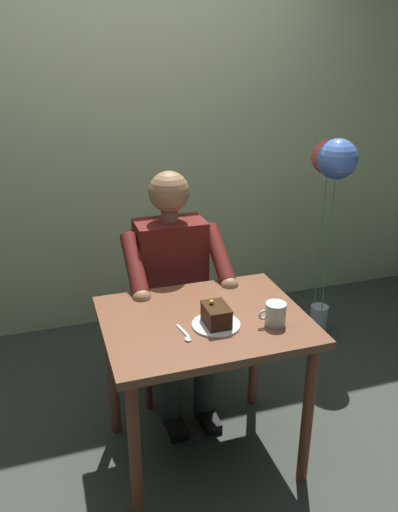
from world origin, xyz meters
TOP-DOWN VIEW (x-y plane):
  - ground_plane at (0.00, 0.00)m, footprint 14.00×14.00m
  - cafe_rear_panel at (0.00, -1.51)m, footprint 6.40×0.12m
  - dining_table at (0.00, 0.00)m, footprint 0.88×0.69m
  - chair at (0.00, -0.66)m, footprint 0.42×0.42m
  - seated_person at (0.00, -0.49)m, footprint 0.53×0.58m
  - dessert_plate at (-0.03, 0.08)m, footprint 0.21×0.21m
  - cake_slice at (-0.03, 0.08)m, footprint 0.10×0.14m
  - coffee_cup at (-0.27, 0.14)m, footprint 0.12×0.09m
  - dessert_spoon at (0.12, 0.12)m, footprint 0.03×0.14m
  - balloon_display at (-1.07, -0.78)m, footprint 0.25×0.35m

SIDE VIEW (x-z plane):
  - ground_plane at x=0.00m, z-range 0.00..0.00m
  - chair at x=0.00m, z-range 0.05..0.97m
  - dining_table at x=0.00m, z-range 0.27..1.03m
  - seated_person at x=0.00m, z-range 0.03..1.31m
  - dessert_spoon at x=0.12m, z-range 0.76..0.77m
  - dessert_plate at x=-0.03m, z-range 0.76..0.77m
  - coffee_cup at x=-0.27m, z-range 0.76..0.86m
  - cake_slice at x=-0.03m, z-range 0.76..0.86m
  - balloon_display at x=-1.07m, z-range 0.42..1.78m
  - cafe_rear_panel at x=0.00m, z-range 0.00..3.00m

